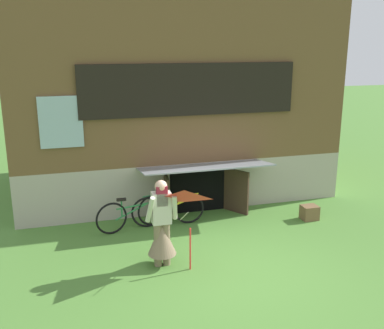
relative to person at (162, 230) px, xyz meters
The scene contains 7 objects.
ground_plane 1.51m from the person, 24.06° to the right, with size 60.00×60.00×0.00m, color #4C7F33.
log_house 5.34m from the person, 75.93° to the left, with size 7.98×5.97×4.96m.
person is the anchor object (origin of this frame).
kite 0.80m from the person, 61.20° to the right, with size 0.89×0.94×1.46m.
bicycle_yellow 1.90m from the person, 73.80° to the left, with size 1.64×0.12×0.75m.
bicycle_green 1.84m from the person, 98.87° to the left, with size 1.62×0.47×0.76m.
wooden_crate 3.98m from the person, 18.36° to the left, with size 0.37×0.31×0.33m, color brown.
Camera 1 is at (-2.76, -6.84, 3.97)m, focal length 42.19 mm.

